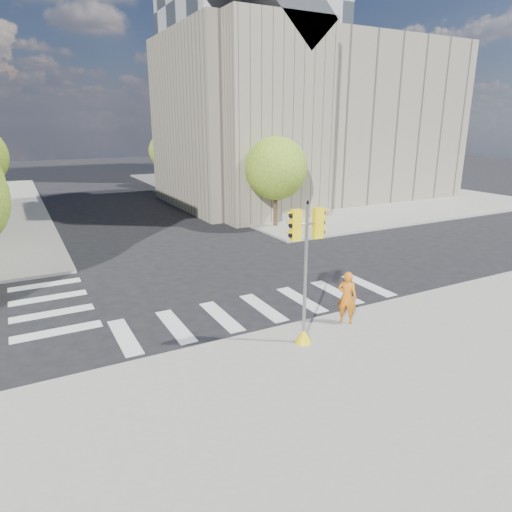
{
  "coord_description": "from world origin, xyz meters",
  "views": [
    {
      "loc": [
        -8.19,
        -16.6,
        7.07
      ],
      "look_at": [
        -0.29,
        -1.77,
        2.1
      ],
      "focal_mm": 32.0,
      "sensor_mm": 36.0,
      "label": 1
    }
  ],
  "objects_px": {
    "lamp_near": "(255,156)",
    "traffic_signal": "(305,285)",
    "photographer": "(347,297)",
    "lamp_far": "(189,147)"
  },
  "relations": [
    {
      "from": "lamp_near",
      "to": "lamp_far",
      "type": "xyz_separation_m",
      "value": [
        0.0,
        14.0,
        0.0
      ]
    },
    {
      "from": "traffic_signal",
      "to": "photographer",
      "type": "relative_size",
      "value": 2.44
    },
    {
      "from": "lamp_far",
      "to": "traffic_signal",
      "type": "bearing_deg",
      "value": -104.25
    },
    {
      "from": "lamp_far",
      "to": "traffic_signal",
      "type": "height_order",
      "value": "lamp_far"
    },
    {
      "from": "lamp_far",
      "to": "photographer",
      "type": "distance_m",
      "value": 33.63
    },
    {
      "from": "lamp_near",
      "to": "traffic_signal",
      "type": "distance_m",
      "value": 21.36
    },
    {
      "from": "traffic_signal",
      "to": "photographer",
      "type": "height_order",
      "value": "traffic_signal"
    },
    {
      "from": "lamp_near",
      "to": "traffic_signal",
      "type": "relative_size",
      "value": 1.74
    },
    {
      "from": "lamp_near",
      "to": "lamp_far",
      "type": "distance_m",
      "value": 14.0
    },
    {
      "from": "lamp_near",
      "to": "traffic_signal",
      "type": "height_order",
      "value": "lamp_near"
    }
  ]
}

